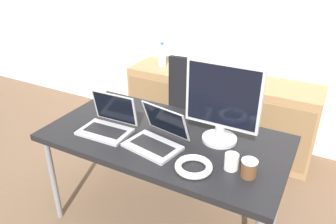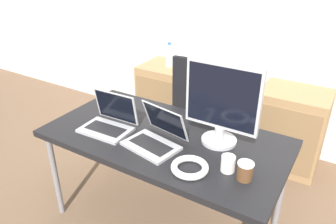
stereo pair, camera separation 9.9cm
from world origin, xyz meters
name	(u,v)px [view 2 (the right image)]	position (x,y,z in m)	size (l,w,h in m)	color
ground_plane	(165,219)	(0.00, 0.00, 0.00)	(14.00, 14.00, 0.00)	brown
wall_back	(249,7)	(0.00, 1.42, 1.30)	(10.00, 0.05, 2.60)	silver
desk	(165,142)	(0.00, 0.00, 0.67)	(1.53, 0.80, 0.71)	black
office_chair	(205,127)	(-0.06, 0.76, 0.39)	(0.56, 0.58, 1.05)	#232326
cabinet_left	(169,99)	(-0.67, 1.16, 0.36)	(0.55, 0.45, 0.71)	#99754C
cabinet_right	(290,129)	(0.57, 1.16, 0.36)	(0.55, 0.45, 0.71)	#99754C
water_bottle	(169,55)	(-0.67, 1.16, 0.82)	(0.07, 0.07, 0.24)	silver
laptop_left	(109,122)	(-0.36, -0.11, 0.76)	(0.33, 0.26, 0.23)	#ADADB2
laptop_right	(156,137)	(0.00, -0.11, 0.76)	(0.36, 0.34, 0.22)	#ADADB2
monitor	(222,104)	(0.32, 0.11, 0.97)	(0.45, 0.22, 0.51)	#B7B7BC
coffee_cup_white	(228,164)	(0.48, -0.13, 0.76)	(0.08, 0.08, 0.09)	white
coffee_cup_brown	(245,171)	(0.58, -0.15, 0.76)	(0.09, 0.09, 0.10)	brown
cable_coil	(190,167)	(0.30, -0.23, 0.73)	(0.20, 0.20, 0.04)	white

